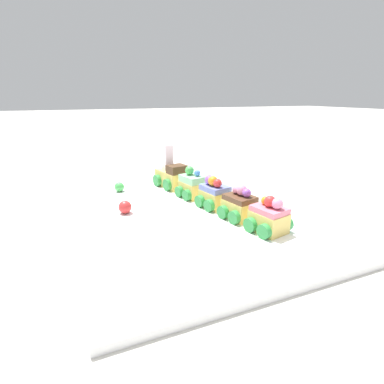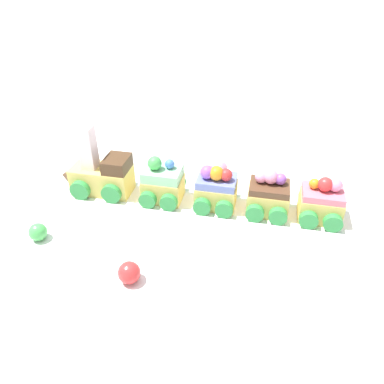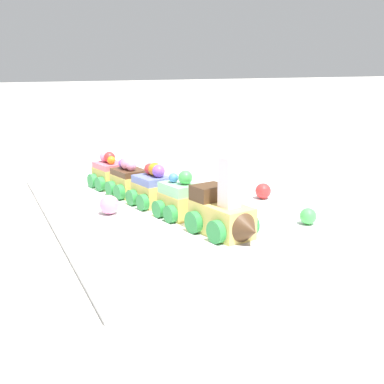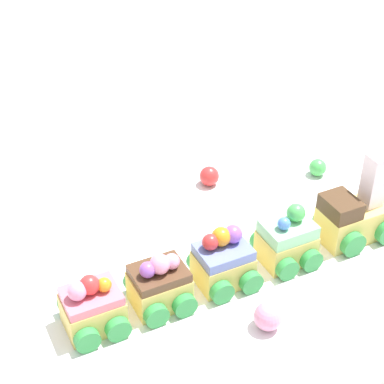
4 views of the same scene
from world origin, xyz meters
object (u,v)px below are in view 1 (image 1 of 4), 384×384
(cake_car_mint, at_px, (193,186))
(cake_car_strawberry, at_px, (269,218))
(gumball_pink, at_px, (240,193))
(cake_car_chocolate, at_px, (240,206))
(cake_car_blueberry, at_px, (215,195))
(gumball_green, at_px, (119,187))
(gumball_red, at_px, (125,207))
(cake_train_locomotive, at_px, (170,175))

(cake_car_mint, xyz_separation_m, cake_car_strawberry, (-0.22, -0.05, -0.00))
(gumball_pink, bearing_deg, cake_car_chocolate, 147.76)
(cake_car_blueberry, bearing_deg, cake_car_mint, -0.48)
(gumball_pink, bearing_deg, gumball_green, 56.65)
(cake_car_chocolate, height_order, gumball_red, cake_car_chocolate)
(cake_train_locomotive, relative_size, cake_car_mint, 1.59)
(cake_car_chocolate, xyz_separation_m, gumball_red, (0.11, 0.20, -0.01))
(cake_car_strawberry, height_order, gumball_pink, cake_car_strawberry)
(cake_car_blueberry, xyz_separation_m, gumball_green, (0.18, 0.17, -0.01))
(cake_train_locomotive, height_order, cake_car_blueberry, cake_train_locomotive)
(cake_car_strawberry, height_order, gumball_red, cake_car_strawberry)
(cake_train_locomotive, distance_m, cake_car_mint, 0.10)
(cake_car_chocolate, relative_size, gumball_red, 2.89)
(cake_car_mint, bearing_deg, cake_car_blueberry, 179.52)
(cake_car_mint, xyz_separation_m, cake_car_blueberry, (-0.08, -0.02, 0.00))
(gumball_green, bearing_deg, cake_car_mint, -124.41)
(cake_car_chocolate, bearing_deg, cake_car_blueberry, 0.84)
(cake_train_locomotive, height_order, gumball_green, cake_train_locomotive)
(gumball_red, distance_m, gumball_green, 0.15)
(gumball_green, bearing_deg, cake_car_chocolate, -144.17)
(cake_car_mint, distance_m, gumball_pink, 0.11)
(gumball_red, bearing_deg, gumball_pink, -92.89)
(cake_car_blueberry, xyz_separation_m, gumball_pink, (0.02, -0.08, -0.01))
(gumball_green, bearing_deg, cake_train_locomotive, -91.11)
(cake_car_blueberry, relative_size, gumball_green, 3.19)
(cake_car_chocolate, relative_size, gumball_green, 3.19)
(gumball_pink, bearing_deg, cake_car_strawberry, 164.90)
(gumball_green, bearing_deg, cake_car_strawberry, -148.56)
(cake_train_locomotive, xyz_separation_m, cake_car_chocolate, (-0.25, -0.05, -0.00))
(cake_car_chocolate, relative_size, gumball_pink, 2.58)
(cake_car_mint, xyz_separation_m, cake_car_chocolate, (-0.15, -0.03, -0.00))
(cake_train_locomotive, xyz_separation_m, cake_car_blueberry, (-0.18, -0.04, -0.00))
(cake_car_mint, height_order, gumball_green, cake_car_mint)
(cake_train_locomotive, distance_m, gumball_green, 0.13)
(cake_car_strawberry, distance_m, gumball_green, 0.38)
(cake_train_locomotive, xyz_separation_m, cake_car_mint, (-0.10, -0.02, -0.00))
(cake_train_locomotive, bearing_deg, cake_car_blueberry, 179.78)
(cake_car_chocolate, bearing_deg, cake_car_mint, 0.15)
(cake_car_blueberry, distance_m, gumball_green, 0.25)
(cake_car_mint, relative_size, gumball_green, 3.19)
(cake_car_chocolate, height_order, cake_car_strawberry, cake_car_chocolate)
(cake_train_locomotive, bearing_deg, cake_car_mint, 179.99)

